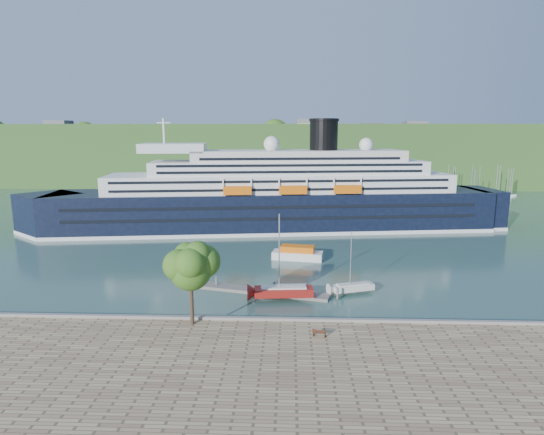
{
  "coord_description": "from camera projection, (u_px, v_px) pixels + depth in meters",
  "views": [
    {
      "loc": [
        3.95,
        -46.34,
        20.98
      ],
      "look_at": [
        0.94,
        30.0,
        6.63
      ],
      "focal_mm": 30.0,
      "sensor_mm": 36.0,
      "label": 1
    }
  ],
  "objects": [
    {
      "name": "ground",
      "position": [
        253.0,
        328.0,
        49.53
      ],
      "size": [
        400.0,
        400.0,
        0.0
      ],
      "primitive_type": "plane",
      "color": "#30564D",
      "rests_on": "ground"
    },
    {
      "name": "far_hillside",
      "position": [
        281.0,
        154.0,
        189.71
      ],
      "size": [
        400.0,
        50.0,
        24.0
      ],
      "primitive_type": "cube",
      "color": "#335622",
      "rests_on": "ground"
    },
    {
      "name": "quay_coping",
      "position": [
        252.0,
        319.0,
        49.12
      ],
      "size": [
        220.0,
        0.5,
        0.3
      ],
      "primitive_type": "cube",
      "color": "slate",
      "rests_on": "promenade"
    },
    {
      "name": "cruise_ship",
      "position": [
        272.0,
        175.0,
        97.8
      ],
      "size": [
        107.78,
        29.01,
        23.95
      ],
      "primitive_type": null,
      "rotation": [
        0.0,
        0.0,
        0.13
      ],
      "color": "black",
      "rests_on": "ground"
    },
    {
      "name": "park_bench",
      "position": [
        319.0,
        332.0,
        45.08
      ],
      "size": [
        1.49,
        0.91,
        0.89
      ],
      "primitive_type": null,
      "rotation": [
        0.0,
        0.0,
        -0.26
      ],
      "color": "#4D2816",
      "rests_on": "promenade"
    },
    {
      "name": "promenade_tree",
      "position": [
        191.0,
        280.0,
        47.21
      ],
      "size": [
        5.91,
        5.91,
        9.79
      ],
      "primitive_type": null,
      "color": "#2A5F19",
      "rests_on": "promenade"
    },
    {
      "name": "floating_pontoon",
      "position": [
        260.0,
        291.0,
        60.46
      ],
      "size": [
        18.68,
        6.91,
        0.42
      ],
      "primitive_type": null,
      "rotation": [
        0.0,
        0.0,
        -0.25
      ],
      "color": "gray",
      "rests_on": "ground"
    },
    {
      "name": "sailboat_red",
      "position": [
        284.0,
        259.0,
        56.87
      ],
      "size": [
        8.39,
        3.03,
        10.61
      ],
      "primitive_type": null,
      "rotation": [
        0.0,
        0.0,
        0.09
      ],
      "color": "maroon",
      "rests_on": "ground"
    },
    {
      "name": "sailboat_white_far",
      "position": [
        354.0,
        264.0,
        59.39
      ],
      "size": [
        6.44,
        3.64,
        8.03
      ],
      "primitive_type": null,
      "rotation": [
        0.0,
        0.0,
        0.33
      ],
      "color": "silver",
      "rests_on": "ground"
    },
    {
      "name": "tender_launch",
      "position": [
        298.0,
        253.0,
        76.03
      ],
      "size": [
        8.79,
        4.23,
        2.33
      ],
      "primitive_type": null,
      "rotation": [
        0.0,
        0.0,
        -0.17
      ],
      "color": "orange",
      "rests_on": "ground"
    }
  ]
}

